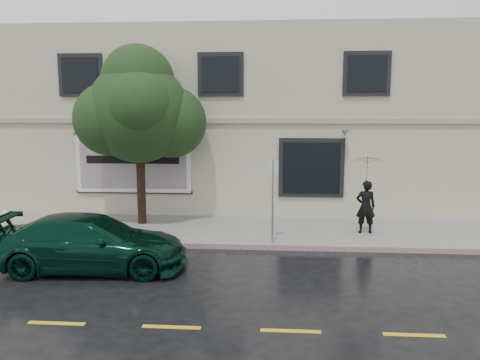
# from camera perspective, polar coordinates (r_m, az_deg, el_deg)

# --- Properties ---
(ground) EXTENTS (90.00, 90.00, 0.00)m
(ground) POSITION_cam_1_polar(r_m,az_deg,el_deg) (12.36, -4.83, -10.30)
(ground) COLOR black
(ground) RESTS_ON ground
(sidewalk) EXTENTS (20.00, 3.50, 0.15)m
(sidewalk) POSITION_cam_1_polar(r_m,az_deg,el_deg) (15.42, -2.97, -6.13)
(sidewalk) COLOR #9A9891
(sidewalk) RESTS_ON ground
(curb) EXTENTS (20.00, 0.18, 0.16)m
(curb) POSITION_cam_1_polar(r_m,az_deg,el_deg) (13.75, -3.87, -7.98)
(curb) COLOR gray
(curb) RESTS_ON ground
(road_marking) EXTENTS (19.00, 0.12, 0.01)m
(road_marking) POSITION_cam_1_polar(r_m,az_deg,el_deg) (9.17, -8.35, -17.31)
(road_marking) COLOR gold
(road_marking) RESTS_ON ground
(building) EXTENTS (20.00, 8.12, 7.00)m
(building) POSITION_cam_1_polar(r_m,az_deg,el_deg) (20.63, -1.08, 7.25)
(building) COLOR beige
(building) RESTS_ON ground
(billboard) EXTENTS (4.30, 0.16, 2.20)m
(billboard) POSITION_cam_1_polar(r_m,az_deg,el_deg) (17.33, -12.91, 1.96)
(billboard) COLOR white
(billboard) RESTS_ON ground
(car) EXTENTS (4.87, 2.37, 1.38)m
(car) POSITION_cam_1_polar(r_m,az_deg,el_deg) (12.39, -17.70, -7.29)
(car) COLOR black
(car) RESTS_ON ground
(pedestrian) EXTENTS (0.62, 0.42, 1.67)m
(pedestrian) POSITION_cam_1_polar(r_m,az_deg,el_deg) (15.12, 15.06, -3.18)
(pedestrian) COLOR black
(pedestrian) RESTS_ON sidewalk
(umbrella) EXTENTS (1.23, 1.23, 0.74)m
(umbrella) POSITION_cam_1_polar(r_m,az_deg,el_deg) (14.93, 15.25, 1.36)
(umbrella) COLOR black
(umbrella) RESTS_ON pedestrian
(street_tree) EXTENTS (3.34, 3.34, 5.42)m
(street_tree) POSITION_cam_1_polar(r_m,az_deg,el_deg) (15.90, -12.24, 8.03)
(street_tree) COLOR black
(street_tree) RESTS_ON sidewalk
(fire_hydrant) EXTENTS (0.33, 0.31, 0.80)m
(fire_hydrant) POSITION_cam_1_polar(r_m,az_deg,el_deg) (15.99, -26.62, -4.80)
(fire_hydrant) COLOR silver
(fire_hydrant) RESTS_ON sidewalk
(sign_pole) EXTENTS (0.30, 0.07, 2.43)m
(sign_pole) POSITION_cam_1_polar(r_m,az_deg,el_deg) (13.46, 4.02, -1.57)
(sign_pole) COLOR gray
(sign_pole) RESTS_ON sidewalk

